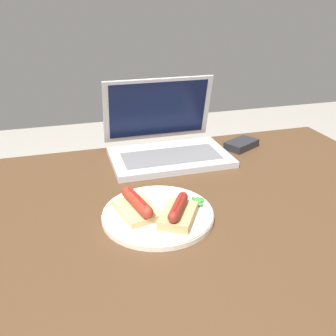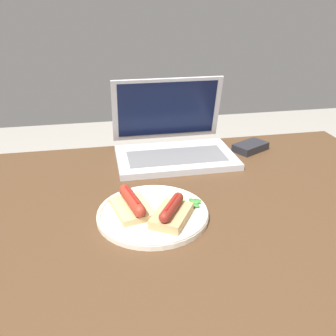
% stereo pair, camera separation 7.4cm
% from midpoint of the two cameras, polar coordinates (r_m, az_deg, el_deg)
% --- Properties ---
extents(desk, '(1.29, 0.82, 0.74)m').
position_cam_midpoint_polar(desk, '(0.90, -1.57, -9.98)').
color(desk, '#4C331E').
rests_on(desk, ground_plane).
extents(laptop, '(0.34, 0.27, 0.22)m').
position_cam_midpoint_polar(laptop, '(1.12, -2.16, 3.84)').
color(laptop, '#B7B7BC').
rests_on(laptop, desk).
extents(plate, '(0.24, 0.24, 0.02)m').
position_cam_midpoint_polar(plate, '(0.82, -4.15, -7.08)').
color(plate, silver).
rests_on(plate, desk).
extents(sausage_toast_left, '(0.11, 0.12, 0.05)m').
position_cam_midpoint_polar(sausage_toast_left, '(0.79, -1.15, -6.84)').
color(sausage_toast_left, tan).
rests_on(sausage_toast_left, plate).
extents(sausage_toast_middle, '(0.10, 0.12, 0.04)m').
position_cam_midpoint_polar(sausage_toast_middle, '(0.82, -7.35, -5.81)').
color(sausage_toast_middle, tan).
rests_on(sausage_toast_middle, plate).
extents(salad_pile, '(0.08, 0.06, 0.01)m').
position_cam_midpoint_polar(salad_pile, '(0.85, 0.82, -5.25)').
color(salad_pile, '#709E4C').
rests_on(salad_pile, plate).
extents(external_drive, '(0.12, 0.10, 0.02)m').
position_cam_midpoint_polar(external_drive, '(1.20, 9.39, 3.55)').
color(external_drive, '#232328').
rests_on(external_drive, desk).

